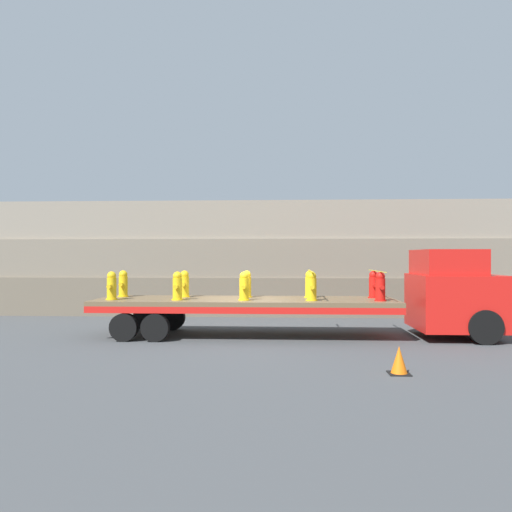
# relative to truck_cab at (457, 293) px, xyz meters

# --- Properties ---
(ground_plane) EXTENTS (120.00, 120.00, 0.00)m
(ground_plane) POSITION_rel_truck_cab_xyz_m (-6.68, 0.00, -1.40)
(ground_plane) COLOR #3F4244
(rock_cliff) EXTENTS (60.00, 3.30, 4.96)m
(rock_cliff) POSITION_rel_truck_cab_xyz_m (-6.68, 6.51, 1.08)
(rock_cliff) COLOR #665B4C
(rock_cliff) RESTS_ON ground_plane
(truck_cab) EXTENTS (2.54, 2.70, 2.78)m
(truck_cab) POSITION_rel_truck_cab_xyz_m (0.00, 0.00, 0.00)
(truck_cab) COLOR red
(truck_cab) RESTS_ON ground_plane
(flatbed_trailer) EXTENTS (9.58, 2.69, 1.20)m
(flatbed_trailer) POSITION_rel_truck_cab_xyz_m (-7.25, 0.00, -0.41)
(flatbed_trailer) COLOR brown
(flatbed_trailer) RESTS_ON ground_plane
(fire_hydrant_yellow_near_0) EXTENTS (0.37, 0.59, 0.89)m
(fire_hydrant_yellow_near_0) POSITION_rel_truck_cab_xyz_m (-10.87, -0.57, 0.23)
(fire_hydrant_yellow_near_0) COLOR gold
(fire_hydrant_yellow_near_0) RESTS_ON flatbed_trailer
(fire_hydrant_yellow_far_0) EXTENTS (0.37, 0.59, 0.89)m
(fire_hydrant_yellow_far_0) POSITION_rel_truck_cab_xyz_m (-10.87, 0.57, 0.23)
(fire_hydrant_yellow_far_0) COLOR gold
(fire_hydrant_yellow_far_0) RESTS_ON flatbed_trailer
(fire_hydrant_yellow_near_1) EXTENTS (0.37, 0.59, 0.89)m
(fire_hydrant_yellow_near_1) POSITION_rel_truck_cab_xyz_m (-8.78, -0.57, 0.23)
(fire_hydrant_yellow_near_1) COLOR gold
(fire_hydrant_yellow_near_1) RESTS_ON flatbed_trailer
(fire_hydrant_yellow_far_1) EXTENTS (0.37, 0.59, 0.89)m
(fire_hydrant_yellow_far_1) POSITION_rel_truck_cab_xyz_m (-8.78, 0.57, 0.23)
(fire_hydrant_yellow_far_1) COLOR gold
(fire_hydrant_yellow_far_1) RESTS_ON flatbed_trailer
(fire_hydrant_yellow_near_2) EXTENTS (0.37, 0.59, 0.89)m
(fire_hydrant_yellow_near_2) POSITION_rel_truck_cab_xyz_m (-6.68, -0.57, 0.23)
(fire_hydrant_yellow_near_2) COLOR gold
(fire_hydrant_yellow_near_2) RESTS_ON flatbed_trailer
(fire_hydrant_yellow_far_2) EXTENTS (0.37, 0.59, 0.89)m
(fire_hydrant_yellow_far_2) POSITION_rel_truck_cab_xyz_m (-6.68, 0.57, 0.23)
(fire_hydrant_yellow_far_2) COLOR gold
(fire_hydrant_yellow_far_2) RESTS_ON flatbed_trailer
(fire_hydrant_yellow_near_3) EXTENTS (0.37, 0.59, 0.89)m
(fire_hydrant_yellow_near_3) POSITION_rel_truck_cab_xyz_m (-4.59, -0.57, 0.23)
(fire_hydrant_yellow_near_3) COLOR gold
(fire_hydrant_yellow_near_3) RESTS_ON flatbed_trailer
(fire_hydrant_yellow_far_3) EXTENTS (0.37, 0.59, 0.89)m
(fire_hydrant_yellow_far_3) POSITION_rel_truck_cab_xyz_m (-4.59, 0.57, 0.23)
(fire_hydrant_yellow_far_3) COLOR gold
(fire_hydrant_yellow_far_3) RESTS_ON flatbed_trailer
(fire_hydrant_red_near_4) EXTENTS (0.37, 0.59, 0.89)m
(fire_hydrant_red_near_4) POSITION_rel_truck_cab_xyz_m (-2.49, -0.57, 0.23)
(fire_hydrant_red_near_4) COLOR red
(fire_hydrant_red_near_4) RESTS_ON flatbed_trailer
(fire_hydrant_red_far_4) EXTENTS (0.37, 0.59, 0.89)m
(fire_hydrant_red_far_4) POSITION_rel_truck_cab_xyz_m (-2.49, 0.57, 0.23)
(fire_hydrant_red_far_4) COLOR red
(fire_hydrant_red_far_4) RESTS_ON flatbed_trailer
(cargo_strap_rear) EXTENTS (0.05, 2.80, 0.01)m
(cargo_strap_rear) POSITION_rel_truck_cab_xyz_m (-4.59, 0.00, 0.70)
(cargo_strap_rear) COLOR yellow
(cargo_strap_rear) RESTS_ON fire_hydrant_yellow_near_3
(cargo_strap_middle) EXTENTS (0.05, 2.80, 0.01)m
(cargo_strap_middle) POSITION_rel_truck_cab_xyz_m (-2.49, 0.00, 0.70)
(cargo_strap_middle) COLOR yellow
(cargo_strap_middle) RESTS_ON fire_hydrant_red_near_4
(traffic_cone) EXTENTS (0.46, 0.46, 0.61)m
(traffic_cone) POSITION_rel_truck_cab_xyz_m (-2.96, -5.02, -1.10)
(traffic_cone) COLOR black
(traffic_cone) RESTS_ON ground_plane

